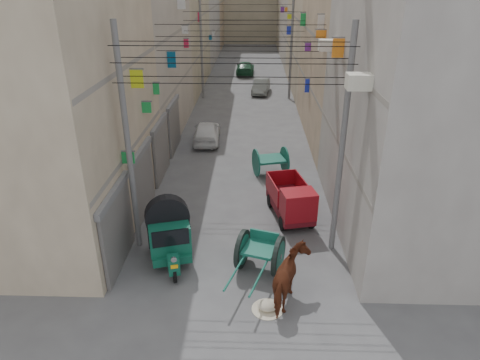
{
  "coord_description": "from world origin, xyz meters",
  "views": [
    {
      "loc": [
        0.62,
        -7.44,
        9.07
      ],
      "look_at": [
        0.18,
        6.5,
        2.5
      ],
      "focal_mm": 32.0,
      "sensor_mm": 36.0,
      "label": 1
    }
  ],
  "objects_px": {
    "auto_rickshaw": "(168,231)",
    "mini_truck": "(293,204)",
    "horse": "(291,279)",
    "feed_sack": "(268,306)",
    "second_cart": "(270,161)",
    "distant_car_white": "(207,132)",
    "distant_car_grey": "(261,86)",
    "tonga_cart": "(260,252)",
    "distant_car_green": "(245,68)"
  },
  "relations": [
    {
      "from": "distant_car_grey",
      "to": "distant_car_white",
      "type": "bearing_deg",
      "value": -98.17
    },
    {
      "from": "auto_rickshaw",
      "to": "mini_truck",
      "type": "xyz_separation_m",
      "value": [
        4.55,
        2.76,
        -0.3
      ]
    },
    {
      "from": "horse",
      "to": "distant_car_green",
      "type": "bearing_deg",
      "value": -72.04
    },
    {
      "from": "tonga_cart",
      "to": "feed_sack",
      "type": "xyz_separation_m",
      "value": [
        0.22,
        -1.97,
        -0.57
      ]
    },
    {
      "from": "mini_truck",
      "to": "second_cart",
      "type": "height_order",
      "value": "mini_truck"
    },
    {
      "from": "tonga_cart",
      "to": "second_cart",
      "type": "relative_size",
      "value": 1.72
    },
    {
      "from": "auto_rickshaw",
      "to": "distant_car_green",
      "type": "height_order",
      "value": "auto_rickshaw"
    },
    {
      "from": "mini_truck",
      "to": "horse",
      "type": "xyz_separation_m",
      "value": [
        -0.46,
        -4.93,
        0.06
      ]
    },
    {
      "from": "feed_sack",
      "to": "distant_car_green",
      "type": "xyz_separation_m",
      "value": [
        -1.4,
        35.44,
        0.49
      ]
    },
    {
      "from": "distant_car_grey",
      "to": "distant_car_green",
      "type": "relative_size",
      "value": 0.83
    },
    {
      "from": "feed_sack",
      "to": "distant_car_white",
      "type": "relative_size",
      "value": 0.16
    },
    {
      "from": "distant_car_grey",
      "to": "second_cart",
      "type": "bearing_deg",
      "value": -81.84
    },
    {
      "from": "auto_rickshaw",
      "to": "distant_car_green",
      "type": "bearing_deg",
      "value": 70.28
    },
    {
      "from": "tonga_cart",
      "to": "mini_truck",
      "type": "relative_size",
      "value": 1.02
    },
    {
      "from": "horse",
      "to": "mini_truck",
      "type": "bearing_deg",
      "value": -80.75
    },
    {
      "from": "mini_truck",
      "to": "distant_car_green",
      "type": "distance_m",
      "value": 30.24
    },
    {
      "from": "feed_sack",
      "to": "distant_car_grey",
      "type": "relative_size",
      "value": 0.16
    },
    {
      "from": "tonga_cart",
      "to": "second_cart",
      "type": "xyz_separation_m",
      "value": [
        0.62,
        8.0,
        0.03
      ]
    },
    {
      "from": "auto_rickshaw",
      "to": "feed_sack",
      "type": "distance_m",
      "value": 4.36
    },
    {
      "from": "feed_sack",
      "to": "horse",
      "type": "bearing_deg",
      "value": 28.6
    },
    {
      "from": "distant_car_grey",
      "to": "distant_car_green",
      "type": "bearing_deg",
      "value": 107.95
    },
    {
      "from": "tonga_cart",
      "to": "distant_car_grey",
      "type": "xyz_separation_m",
      "value": [
        0.36,
        25.2,
        -0.12
      ]
    },
    {
      "from": "second_cart",
      "to": "distant_car_green",
      "type": "xyz_separation_m",
      "value": [
        -1.8,
        25.47,
        -0.11
      ]
    },
    {
      "from": "tonga_cart",
      "to": "horse",
      "type": "relative_size",
      "value": 1.6
    },
    {
      "from": "second_cart",
      "to": "distant_car_white",
      "type": "xyz_separation_m",
      "value": [
        -3.71,
        4.71,
        -0.1
      ]
    },
    {
      "from": "feed_sack",
      "to": "distant_car_white",
      "type": "bearing_deg",
      "value": 102.73
    },
    {
      "from": "second_cart",
      "to": "feed_sack",
      "type": "xyz_separation_m",
      "value": [
        -0.4,
        -9.97,
        -0.6
      ]
    },
    {
      "from": "mini_truck",
      "to": "feed_sack",
      "type": "xyz_separation_m",
      "value": [
        -1.14,
        -5.3,
        -0.65
      ]
    },
    {
      "from": "auto_rickshaw",
      "to": "horse",
      "type": "distance_m",
      "value": 4.64
    },
    {
      "from": "second_cart",
      "to": "auto_rickshaw",
      "type": "bearing_deg",
      "value": -132.02
    },
    {
      "from": "horse",
      "to": "feed_sack",
      "type": "bearing_deg",
      "value": 43.15
    },
    {
      "from": "distant_car_grey",
      "to": "mini_truck",
      "type": "bearing_deg",
      "value": -80.06
    },
    {
      "from": "tonga_cart",
      "to": "auto_rickshaw",
      "type": "bearing_deg",
      "value": -172.44
    },
    {
      "from": "second_cart",
      "to": "distant_car_white",
      "type": "bearing_deg",
      "value": 113.36
    },
    {
      "from": "tonga_cart",
      "to": "horse",
      "type": "xyz_separation_m",
      "value": [
        0.9,
        -1.6,
        0.14
      ]
    },
    {
      "from": "horse",
      "to": "distant_car_white",
      "type": "distance_m",
      "value": 14.86
    },
    {
      "from": "tonga_cart",
      "to": "distant_car_grey",
      "type": "relative_size",
      "value": 0.89
    },
    {
      "from": "auto_rickshaw",
      "to": "distant_car_grey",
      "type": "distance_m",
      "value": 24.89
    },
    {
      "from": "feed_sack",
      "to": "distant_car_grey",
      "type": "distance_m",
      "value": 27.18
    },
    {
      "from": "tonga_cart",
      "to": "feed_sack",
      "type": "height_order",
      "value": "tonga_cart"
    },
    {
      "from": "second_cart",
      "to": "distant_car_green",
      "type": "distance_m",
      "value": 25.53
    },
    {
      "from": "auto_rickshaw",
      "to": "second_cart",
      "type": "xyz_separation_m",
      "value": [
        3.81,
        7.42,
        -0.36
      ]
    },
    {
      "from": "mini_truck",
      "to": "second_cart",
      "type": "distance_m",
      "value": 4.73
    },
    {
      "from": "second_cart",
      "to": "distant_car_white",
      "type": "distance_m",
      "value": 6.0
    },
    {
      "from": "second_cart",
      "to": "distant_car_grey",
      "type": "height_order",
      "value": "second_cart"
    },
    {
      "from": "feed_sack",
      "to": "distant_car_green",
      "type": "relative_size",
      "value": 0.14
    },
    {
      "from": "auto_rickshaw",
      "to": "second_cart",
      "type": "bearing_deg",
      "value": 46.62
    },
    {
      "from": "auto_rickshaw",
      "to": "distant_car_green",
      "type": "relative_size",
      "value": 0.63
    },
    {
      "from": "second_cart",
      "to": "distant_car_white",
      "type": "height_order",
      "value": "second_cart"
    },
    {
      "from": "auto_rickshaw",
      "to": "mini_truck",
      "type": "relative_size",
      "value": 0.87
    }
  ]
}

